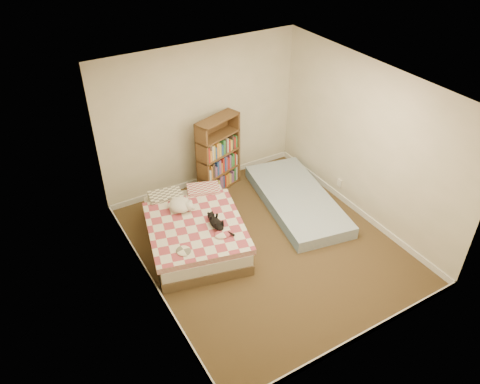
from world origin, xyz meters
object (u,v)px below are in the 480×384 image
floor_mattress (297,200)px  black_cat (216,222)px  white_dog (181,205)px  bookshelf (218,162)px  bed (194,229)px

floor_mattress → black_cat: 1.73m
floor_mattress → white_dog: size_ratio=5.62×
bookshelf → floor_mattress: (0.86, -1.13, -0.41)m
floor_mattress → white_dog: 2.00m
floor_mattress → black_cat: black_cat is taller
bed → floor_mattress: (1.87, -0.03, -0.12)m
floor_mattress → white_dog: (-1.93, 0.30, 0.43)m
white_dog → floor_mattress: bearing=-2.3°
bookshelf → black_cat: bearing=-138.1°
black_cat → white_dog: size_ratio=1.45×
bed → floor_mattress: bearing=12.8°
bookshelf → black_cat: (-0.80, -1.41, -0.01)m
bookshelf → white_dog: size_ratio=3.41×
bed → white_dog: 0.41m
bookshelf → bed: bearing=-151.2°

